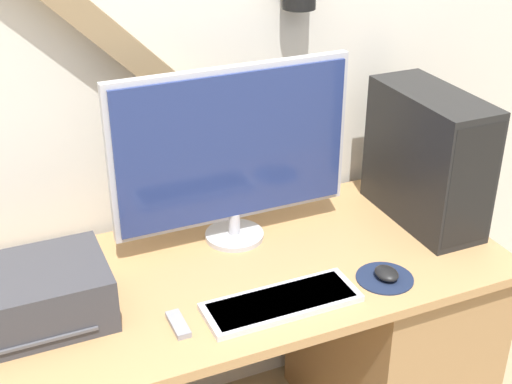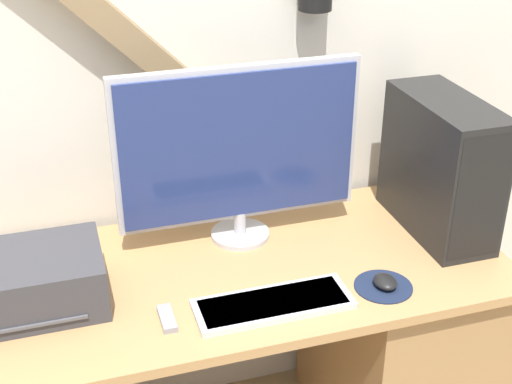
# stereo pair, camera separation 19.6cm
# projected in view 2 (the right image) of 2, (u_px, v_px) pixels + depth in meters

# --- Properties ---
(wall_back) EXTENTS (6.40, 0.15, 2.70)m
(wall_back) POSITION_uv_depth(u_px,v_px,m) (190.00, 42.00, 2.14)
(wall_back) COLOR silver
(wall_back) RESTS_ON ground_plane
(desk) EXTENTS (1.61, 0.71, 0.80)m
(desk) POSITION_uv_depth(u_px,v_px,m) (233.00, 371.00, 2.23)
(desk) COLOR tan
(desk) RESTS_ON ground_plane
(monitor) EXTENTS (0.73, 0.18, 0.55)m
(monitor) POSITION_uv_depth(u_px,v_px,m) (239.00, 149.00, 2.08)
(monitor) COLOR #B7B7BC
(monitor) RESTS_ON desk
(keyboard) EXTENTS (0.42, 0.15, 0.02)m
(keyboard) POSITION_uv_depth(u_px,v_px,m) (273.00, 304.00, 1.89)
(keyboard) COLOR silver
(keyboard) RESTS_ON desk
(mousepad) EXTENTS (0.16, 0.16, 0.00)m
(mousepad) POSITION_uv_depth(u_px,v_px,m) (383.00, 286.00, 1.98)
(mousepad) COLOR #19233D
(mousepad) RESTS_ON desk
(mouse) EXTENTS (0.06, 0.08, 0.03)m
(mouse) POSITION_uv_depth(u_px,v_px,m) (385.00, 282.00, 1.97)
(mouse) COLOR black
(mouse) RESTS_ON mousepad
(computer_tower) EXTENTS (0.19, 0.44, 0.43)m
(computer_tower) POSITION_uv_depth(u_px,v_px,m) (441.00, 167.00, 2.17)
(computer_tower) COLOR black
(computer_tower) RESTS_ON desk
(printer) EXTENTS (0.39, 0.28, 0.15)m
(printer) POSITION_uv_depth(u_px,v_px,m) (28.00, 282.00, 1.87)
(printer) COLOR #38383D
(printer) RESTS_ON desk
(remote_control) EXTENTS (0.04, 0.11, 0.02)m
(remote_control) POSITION_uv_depth(u_px,v_px,m) (167.00, 318.00, 1.84)
(remote_control) COLOR gray
(remote_control) RESTS_ON desk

